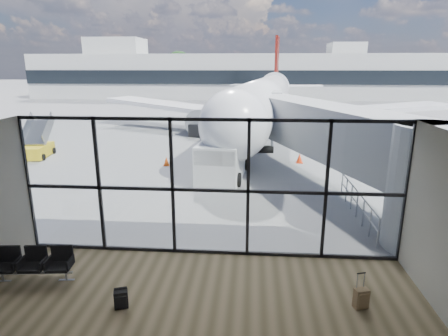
# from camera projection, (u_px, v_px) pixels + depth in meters

# --- Properties ---
(ground) EXTENTS (220.00, 220.00, 0.00)m
(ground) POSITION_uv_depth(u_px,v_px,m) (244.00, 111.00, 50.85)
(ground) COLOR slate
(ground) RESTS_ON ground
(lounge_shell) EXTENTS (12.02, 8.01, 4.51)m
(lounge_shell) POSITION_uv_depth(u_px,v_px,m) (181.00, 249.00, 7.08)
(lounge_shell) COLOR brown
(lounge_shell) RESTS_ON ground
(glass_curtain_wall) EXTENTS (12.10, 0.12, 4.50)m
(glass_curtain_wall) POSITION_uv_depth(u_px,v_px,m) (210.00, 189.00, 11.80)
(glass_curtain_wall) COLOR white
(glass_curtain_wall) RESTS_ON ground
(jet_bridge) EXTENTS (8.00, 16.50, 4.33)m
(jet_bridge) POSITION_uv_depth(u_px,v_px,m) (327.00, 135.00, 18.10)
(jet_bridge) COLOR gray
(jet_bridge) RESTS_ON ground
(apron_railing) EXTENTS (0.06, 5.46, 1.11)m
(apron_railing) POSITION_uv_depth(u_px,v_px,m) (357.00, 201.00, 15.15)
(apron_railing) COLOR gray
(apron_railing) RESTS_ON ground
(far_terminal) EXTENTS (80.00, 12.20, 11.00)m
(far_terminal) POSITION_uv_depth(u_px,v_px,m) (244.00, 75.00, 70.90)
(far_terminal) COLOR beige
(far_terminal) RESTS_ON ground
(tree_0) EXTENTS (4.95, 4.95, 7.12)m
(tree_0) POSITION_uv_depth(u_px,v_px,m) (47.00, 72.00, 83.75)
(tree_0) COLOR #382619
(tree_0) RESTS_ON ground
(tree_1) EXTENTS (5.61, 5.61, 8.07)m
(tree_1) POSITION_uv_depth(u_px,v_px,m) (72.00, 69.00, 83.14)
(tree_1) COLOR #382619
(tree_1) RESTS_ON ground
(tree_2) EXTENTS (6.27, 6.27, 9.03)m
(tree_2) POSITION_uv_depth(u_px,v_px,m) (98.00, 66.00, 82.52)
(tree_2) COLOR #382619
(tree_2) RESTS_ON ground
(tree_3) EXTENTS (4.95, 4.95, 7.12)m
(tree_3) POSITION_uv_depth(u_px,v_px,m) (125.00, 72.00, 82.41)
(tree_3) COLOR #382619
(tree_3) RESTS_ON ground
(tree_4) EXTENTS (5.61, 5.61, 8.07)m
(tree_4) POSITION_uv_depth(u_px,v_px,m) (152.00, 69.00, 81.79)
(tree_4) COLOR #382619
(tree_4) RESTS_ON ground
(tree_5) EXTENTS (6.27, 6.27, 9.03)m
(tree_5) POSITION_uv_depth(u_px,v_px,m) (179.00, 66.00, 81.18)
(tree_5) COLOR #382619
(tree_5) RESTS_ON ground
(seating_row) EXTENTS (2.20, 0.83, 0.98)m
(seating_row) POSITION_uv_depth(u_px,v_px,m) (35.00, 262.00, 10.77)
(seating_row) COLOR gray
(seating_row) RESTS_ON ground
(backpack) EXTENTS (0.40, 0.39, 0.52)m
(backpack) POSITION_uv_depth(u_px,v_px,m) (121.00, 299.00, 9.54)
(backpack) COLOR black
(backpack) RESTS_ON ground
(suitcase) EXTENTS (0.40, 0.33, 0.96)m
(suitcase) POSITION_uv_depth(u_px,v_px,m) (361.00, 298.00, 9.50)
(suitcase) COLOR brown
(suitcase) RESTS_ON ground
(airliner) EXTENTS (32.39, 37.67, 9.72)m
(airliner) POSITION_uv_depth(u_px,v_px,m) (264.00, 99.00, 34.90)
(airliner) COLOR white
(airliner) RESTS_ON ground
(service_van) EXTENTS (2.78, 5.11, 2.14)m
(service_van) POSITION_uv_depth(u_px,v_px,m) (223.00, 158.00, 20.44)
(service_van) COLOR silver
(service_van) RESTS_ON ground
(belt_loader) EXTENTS (2.75, 4.39, 1.92)m
(belt_loader) POSITION_uv_depth(u_px,v_px,m) (205.00, 128.00, 33.37)
(belt_loader) COLOR black
(belt_loader) RESTS_ON ground
(mobile_stairs) EXTENTS (2.11, 3.43, 2.27)m
(mobile_stairs) POSITION_uv_depth(u_px,v_px,m) (37.00, 149.00, 25.33)
(mobile_stairs) COLOR gold
(mobile_stairs) RESTS_ON ground
(traffic_cone_a) EXTENTS (0.38, 0.38, 0.55)m
(traffic_cone_a) POSITION_uv_depth(u_px,v_px,m) (166.00, 161.00, 23.20)
(traffic_cone_a) COLOR #D8480B
(traffic_cone_a) RESTS_ON ground
(traffic_cone_c) EXTENTS (0.43, 0.43, 0.61)m
(traffic_cone_c) POSITION_uv_depth(u_px,v_px,m) (299.00, 158.00, 23.83)
(traffic_cone_c) COLOR #FF380D
(traffic_cone_c) RESTS_ON ground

